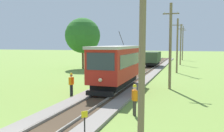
{
  "coord_description": "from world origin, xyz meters",
  "views": [
    {
      "loc": [
        6.0,
        -6.88,
        4.04
      ],
      "look_at": [
        -0.55,
        14.04,
        2.04
      ],
      "focal_mm": 39.64,
      "sensor_mm": 36.0,
      "label": 1
    }
  ],
  "objects_px": {
    "utility_pole_far": "(181,44)",
    "trackside_signal_marker": "(85,123)",
    "utility_pole_foreground": "(142,37)",
    "utility_pole_mid": "(177,45)",
    "red_tram": "(116,65)",
    "utility_pole_distant": "(183,43)",
    "track_worker": "(135,98)",
    "second_worker": "(71,83)",
    "tree_left_far": "(83,36)",
    "utility_pole_near_tram": "(170,46)",
    "freight_car": "(152,58)"
  },
  "relations": [
    {
      "from": "red_tram",
      "to": "tree_left_far",
      "type": "height_order",
      "value": "tree_left_far"
    },
    {
      "from": "utility_pole_foreground",
      "to": "red_tram",
      "type": "bearing_deg",
      "value": 110.61
    },
    {
      "from": "utility_pole_distant",
      "to": "second_worker",
      "type": "height_order",
      "value": "utility_pole_distant"
    },
    {
      "from": "utility_pole_distant",
      "to": "track_worker",
      "type": "relative_size",
      "value": 4.6
    },
    {
      "from": "utility_pole_foreground",
      "to": "utility_pole_mid",
      "type": "bearing_deg",
      "value": 90.0
    },
    {
      "from": "utility_pole_distant",
      "to": "trackside_signal_marker",
      "type": "relative_size",
      "value": 6.96
    },
    {
      "from": "utility_pole_mid",
      "to": "trackside_signal_marker",
      "type": "height_order",
      "value": "utility_pole_mid"
    },
    {
      "from": "red_tram",
      "to": "second_worker",
      "type": "bearing_deg",
      "value": -129.39
    },
    {
      "from": "red_tram",
      "to": "utility_pole_far",
      "type": "bearing_deg",
      "value": 81.06
    },
    {
      "from": "freight_car",
      "to": "trackside_signal_marker",
      "type": "height_order",
      "value": "freight_car"
    },
    {
      "from": "utility_pole_foreground",
      "to": "utility_pole_far",
      "type": "xyz_separation_m",
      "value": [
        0.0,
        39.64,
        -0.34
      ]
    },
    {
      "from": "utility_pole_near_tram",
      "to": "freight_car",
      "type": "bearing_deg",
      "value": 102.59
    },
    {
      "from": "track_worker",
      "to": "second_worker",
      "type": "bearing_deg",
      "value": -61.81
    },
    {
      "from": "utility_pole_distant",
      "to": "tree_left_far",
      "type": "bearing_deg",
      "value": -119.7
    },
    {
      "from": "second_worker",
      "to": "track_worker",
      "type": "bearing_deg",
      "value": 154.08
    },
    {
      "from": "utility_pole_far",
      "to": "second_worker",
      "type": "xyz_separation_m",
      "value": [
        -7.08,
        -31.21,
        -2.94
      ]
    },
    {
      "from": "freight_car",
      "to": "trackside_signal_marker",
      "type": "relative_size",
      "value": 4.41
    },
    {
      "from": "utility_pole_far",
      "to": "trackside_signal_marker",
      "type": "distance_m",
      "value": 39.12
    },
    {
      "from": "utility_pole_distant",
      "to": "trackside_signal_marker",
      "type": "xyz_separation_m",
      "value": [
        -2.58,
        -53.02,
        -3.54
      ]
    },
    {
      "from": "second_worker",
      "to": "utility_pole_foreground",
      "type": "bearing_deg",
      "value": 137.13
    },
    {
      "from": "red_tram",
      "to": "utility_pole_mid",
      "type": "relative_size",
      "value": 1.15
    },
    {
      "from": "freight_car",
      "to": "utility_pole_foreground",
      "type": "relative_size",
      "value": 0.62
    },
    {
      "from": "second_worker",
      "to": "utility_pole_near_tram",
      "type": "bearing_deg",
      "value": -137.64
    },
    {
      "from": "red_tram",
      "to": "utility_pole_near_tram",
      "type": "bearing_deg",
      "value": 21.56
    },
    {
      "from": "trackside_signal_marker",
      "to": "utility_pole_foreground",
      "type": "bearing_deg",
      "value": -15.98
    },
    {
      "from": "utility_pole_mid",
      "to": "utility_pole_far",
      "type": "bearing_deg",
      "value": 90.0
    },
    {
      "from": "utility_pole_foreground",
      "to": "utility_pole_mid",
      "type": "distance_m",
      "value": 26.14
    },
    {
      "from": "utility_pole_far",
      "to": "freight_car",
      "type": "bearing_deg",
      "value": -124.05
    },
    {
      "from": "tree_left_far",
      "to": "utility_pole_far",
      "type": "bearing_deg",
      "value": 38.59
    },
    {
      "from": "utility_pole_near_tram",
      "to": "utility_pole_mid",
      "type": "distance_m",
      "value": 12.71
    },
    {
      "from": "utility_pole_mid",
      "to": "utility_pole_far",
      "type": "relative_size",
      "value": 0.97
    },
    {
      "from": "utility_pole_near_tram",
      "to": "second_worker",
      "type": "xyz_separation_m",
      "value": [
        -7.08,
        -5.0,
        -2.87
      ]
    },
    {
      "from": "utility_pole_far",
      "to": "tree_left_far",
      "type": "height_order",
      "value": "tree_left_far"
    },
    {
      "from": "utility_pole_mid",
      "to": "track_worker",
      "type": "xyz_separation_m",
      "value": [
        -1.25,
        -21.49,
        -2.82
      ]
    },
    {
      "from": "red_tram",
      "to": "utility_pole_mid",
      "type": "bearing_deg",
      "value": 73.07
    },
    {
      "from": "utility_pole_far",
      "to": "trackside_signal_marker",
      "type": "xyz_separation_m",
      "value": [
        -2.58,
        -38.9,
        -3.26
      ]
    },
    {
      "from": "freight_car",
      "to": "utility_pole_near_tram",
      "type": "relative_size",
      "value": 0.69
    },
    {
      "from": "utility_pole_far",
      "to": "utility_pole_distant",
      "type": "bearing_deg",
      "value": 90.0
    },
    {
      "from": "red_tram",
      "to": "track_worker",
      "type": "relative_size",
      "value": 4.79
    },
    {
      "from": "freight_car",
      "to": "utility_pole_far",
      "type": "height_order",
      "value": "utility_pole_far"
    },
    {
      "from": "utility_pole_distant",
      "to": "tree_left_far",
      "type": "height_order",
      "value": "utility_pole_distant"
    },
    {
      "from": "red_tram",
      "to": "utility_pole_far",
      "type": "height_order",
      "value": "utility_pole_far"
    },
    {
      "from": "red_tram",
      "to": "freight_car",
      "type": "height_order",
      "value": "red_tram"
    },
    {
      "from": "utility_pole_near_tram",
      "to": "utility_pole_mid",
      "type": "height_order",
      "value": "utility_pole_near_tram"
    },
    {
      "from": "utility_pole_foreground",
      "to": "tree_left_far",
      "type": "distance_m",
      "value": 31.55
    },
    {
      "from": "trackside_signal_marker",
      "to": "tree_left_far",
      "type": "xyz_separation_m",
      "value": [
        -12.19,
        27.11,
        4.63
      ]
    },
    {
      "from": "second_worker",
      "to": "trackside_signal_marker",
      "type": "bearing_deg",
      "value": 127.42
    },
    {
      "from": "red_tram",
      "to": "utility_pole_distant",
      "type": "xyz_separation_m",
      "value": [
        4.4,
        42.07,
        2.01
      ]
    },
    {
      "from": "utility_pole_far",
      "to": "trackside_signal_marker",
      "type": "bearing_deg",
      "value": -93.8
    },
    {
      "from": "utility_pole_far",
      "to": "track_worker",
      "type": "distance_m",
      "value": 35.15
    }
  ]
}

